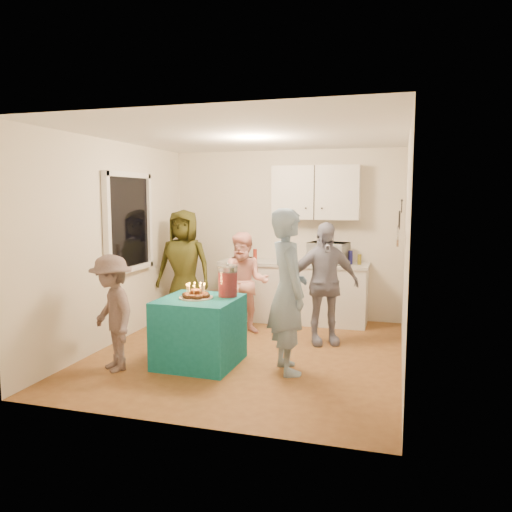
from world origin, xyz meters
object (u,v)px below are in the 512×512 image
(woman_back_left, at_px, (184,266))
(woman_back_center, at_px, (245,283))
(punch_jar, at_px, (228,282))
(woman_back_right, at_px, (324,283))
(counter, at_px, (293,293))
(child_near_left, at_px, (112,313))
(party_table, at_px, (199,331))
(man_birthday, at_px, (288,291))
(microwave, at_px, (328,253))

(woman_back_left, bearing_deg, woman_back_center, -22.13)
(punch_jar, distance_m, woman_back_center, 1.24)
(woman_back_center, relative_size, woman_back_right, 0.89)
(counter, relative_size, child_near_left, 1.72)
(party_table, distance_m, punch_jar, 0.64)
(counter, distance_m, woman_back_left, 1.71)
(punch_jar, relative_size, woman_back_right, 0.22)
(counter, relative_size, woman_back_right, 1.40)
(man_birthday, bearing_deg, counter, -18.79)
(party_table, distance_m, woman_back_center, 1.43)
(child_near_left, bearing_deg, counter, 100.76)
(punch_jar, bearing_deg, party_table, -145.64)
(woman_back_left, bearing_deg, party_table, -64.64)
(woman_back_left, height_order, woman_back_right, woman_back_left)
(party_table, relative_size, woman_back_right, 0.54)
(party_table, xyz_separation_m, woman_back_left, (-0.97, 1.75, 0.47))
(punch_jar, distance_m, child_near_left, 1.31)
(microwave, relative_size, party_table, 0.66)
(woman_back_left, relative_size, child_near_left, 1.33)
(microwave, relative_size, woman_back_left, 0.33)
(microwave, bearing_deg, man_birthday, -81.54)
(microwave, relative_size, woman_back_right, 0.36)
(microwave, bearing_deg, woman_back_left, -155.56)
(party_table, relative_size, woman_back_left, 0.50)
(party_table, xyz_separation_m, punch_jar, (0.28, 0.19, 0.55))
(woman_back_left, bearing_deg, man_birthday, -44.29)
(microwave, height_order, party_table, microwave)
(woman_back_left, bearing_deg, microwave, 9.02)
(microwave, bearing_deg, counter, -168.22)
(punch_jar, relative_size, child_near_left, 0.27)
(woman_back_left, height_order, woman_back_center, woman_back_left)
(counter, height_order, party_table, counter)
(woman_back_left, xyz_separation_m, woman_back_center, (1.08, -0.36, -0.15))
(punch_jar, relative_size, man_birthday, 0.19)
(child_near_left, bearing_deg, woman_back_right, 77.64)
(punch_jar, bearing_deg, counter, 80.61)
(punch_jar, bearing_deg, man_birthday, -10.70)
(child_near_left, bearing_deg, punch_jar, 68.88)
(microwave, xyz_separation_m, man_birthday, (-0.13, -2.18, -0.18))
(woman_back_left, height_order, child_near_left, woman_back_left)
(microwave, xyz_separation_m, punch_jar, (-0.86, -2.04, -0.14))
(party_table, relative_size, woman_back_center, 0.60)
(party_table, height_order, woman_back_left, woman_back_left)
(counter, distance_m, microwave, 0.82)
(party_table, height_order, man_birthday, man_birthday)
(woman_back_center, height_order, woman_back_right, woman_back_right)
(woman_back_left, bearing_deg, counter, 12.99)
(child_near_left, bearing_deg, man_birthday, 54.22)
(party_table, bearing_deg, microwave, 62.97)
(party_table, xyz_separation_m, woman_back_center, (0.10, 1.39, 0.32))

